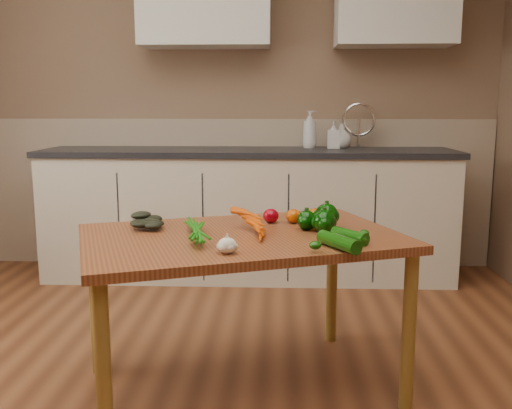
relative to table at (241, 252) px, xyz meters
The scene contains 17 objects.
room 0.77m from the table, 128.14° to the right, with size 4.04×5.04×2.64m.
counter_run 1.69m from the table, 91.79° to the left, with size 2.84×0.64×1.14m.
table is the anchor object (origin of this frame).
soap_bottle_a 1.90m from the table, 78.54° to the left, with size 0.10×0.10×0.26m, color silver.
soap_bottle_b 1.89m from the table, 73.21° to the left, with size 0.09×0.09×0.19m, color silver.
soap_bottle_c 1.92m from the table, 71.64° to the left, with size 0.14×0.14×0.18m, color silver.
carrot_bunch 0.11m from the table, 138.94° to the right, with size 0.24×0.18×0.06m, color #E55205, non-canonical shape.
leafy_greens 0.42m from the table, 165.51° to the left, with size 0.18×0.16×0.09m, color black, non-canonical shape.
garlic_bulb 0.33m from the table, 95.47° to the right, with size 0.07×0.07×0.06m, color white.
pepper_a 0.31m from the table, 19.54° to the left, with size 0.08×0.08×0.08m, color #043002.
pepper_b 0.41m from the table, 22.48° to the left, with size 0.10×0.10×0.10m, color #043002.
pepper_c 0.36m from the table, ahead, with size 0.09×0.09×0.09m, color #043002.
tomato_a 0.28m from the table, 62.96° to the left, with size 0.07×0.07×0.06m, color maroon.
tomato_b 0.34m from the table, 46.69° to the left, with size 0.07×0.07×0.06m, color #C14804.
tomato_c 0.42m from the table, 39.34° to the left, with size 0.07×0.07×0.06m, color #C14804.
zucchini_a 0.45m from the table, 16.40° to the right, with size 0.05×0.05×0.16m, color #0C4107.
zucchini_b 0.45m from the table, 32.07° to the right, with size 0.05×0.05×0.21m, color #0C4107.
Camera 1 is at (0.42, -1.76, 1.20)m, focal length 40.00 mm.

